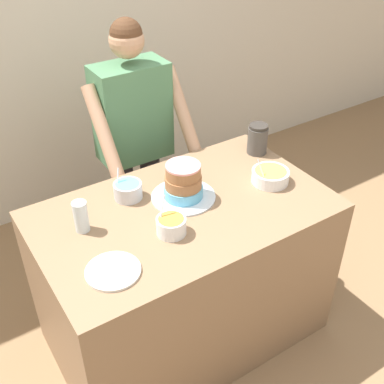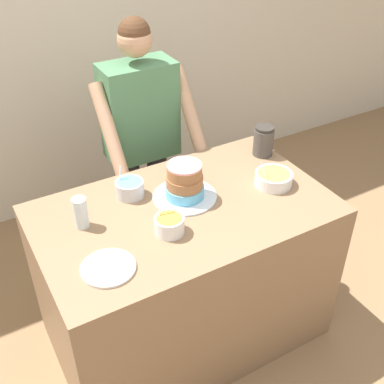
% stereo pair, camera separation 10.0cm
% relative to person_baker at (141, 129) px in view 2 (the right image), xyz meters
% --- Properties ---
extents(wall_back, '(10.00, 0.05, 2.60)m').
position_rel_person_baker_xyz_m(wall_back, '(-0.12, 0.84, 0.36)').
color(wall_back, beige).
rests_on(wall_back, ground_plane).
extents(counter, '(1.41, 0.85, 0.88)m').
position_rel_person_baker_xyz_m(counter, '(-0.12, -0.74, -0.50)').
color(counter, '#8C6B4C').
rests_on(counter, ground_plane).
extents(person_baker, '(0.57, 0.46, 1.58)m').
position_rel_person_baker_xyz_m(person_baker, '(0.00, 0.00, 0.00)').
color(person_baker, '#2D2D38').
rests_on(person_baker, ground_plane).
extents(cake, '(0.32, 0.32, 0.19)m').
position_rel_person_baker_xyz_m(cake, '(-0.08, -0.67, 0.03)').
color(cake, silver).
rests_on(cake, counter).
extents(frosting_bowl_yellow, '(0.19, 0.19, 0.15)m').
position_rel_person_baker_xyz_m(frosting_bowl_yellow, '(0.37, -0.79, -0.02)').
color(frosting_bowl_yellow, white).
rests_on(frosting_bowl_yellow, counter).
extents(frosting_bowl_orange, '(0.13, 0.13, 0.17)m').
position_rel_person_baker_xyz_m(frosting_bowl_orange, '(-0.27, -0.87, -0.01)').
color(frosting_bowl_orange, white).
rests_on(frosting_bowl_orange, counter).
extents(frosting_bowl_blue, '(0.14, 0.14, 0.15)m').
position_rel_person_baker_xyz_m(frosting_bowl_blue, '(-0.30, -0.52, -0.01)').
color(frosting_bowl_blue, silver).
rests_on(frosting_bowl_blue, counter).
extents(drinking_glass, '(0.07, 0.07, 0.15)m').
position_rel_person_baker_xyz_m(drinking_glass, '(-0.59, -0.63, 0.02)').
color(drinking_glass, silver).
rests_on(drinking_glass, counter).
extents(ceramic_plate, '(0.23, 0.23, 0.01)m').
position_rel_person_baker_xyz_m(ceramic_plate, '(-0.59, -0.95, -0.05)').
color(ceramic_plate, white).
rests_on(ceramic_plate, counter).
extents(stoneware_jar, '(0.11, 0.11, 0.17)m').
position_rel_person_baker_xyz_m(stoneware_jar, '(0.50, -0.52, 0.03)').
color(stoneware_jar, '#4C4742').
rests_on(stoneware_jar, counter).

